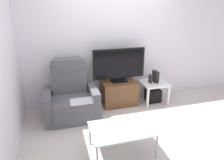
% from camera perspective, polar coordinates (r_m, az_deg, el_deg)
% --- Properties ---
extents(ground_plane, '(6.40, 6.40, 0.00)m').
position_cam_1_polar(ground_plane, '(3.81, 5.11, -12.20)').
color(ground_plane, '#BCB2AD').
extents(wall_back, '(6.40, 0.06, 2.60)m').
position_cam_1_polar(wall_back, '(4.34, 0.33, 10.58)').
color(wall_back, silver).
rests_on(wall_back, ground).
extents(wall_side, '(0.06, 4.48, 2.60)m').
position_cam_1_polar(wall_side, '(3.15, -28.05, 4.13)').
color(wall_side, silver).
rests_on(wall_side, ground).
extents(tv_stand, '(0.71, 0.46, 0.51)m').
position_cam_1_polar(tv_stand, '(4.40, 1.93, -3.56)').
color(tv_stand, brown).
rests_on(tv_stand, ground).
extents(television, '(1.07, 0.20, 0.69)m').
position_cam_1_polar(television, '(4.20, 1.96, 4.27)').
color(television, black).
rests_on(television, tv_stand).
extents(recliner_armchair, '(0.98, 0.78, 1.08)m').
position_cam_1_polar(recliner_armchair, '(3.98, -11.20, -4.86)').
color(recliner_armchair, '#515156').
rests_on(recliner_armchair, ground).
extents(side_table, '(0.54, 0.54, 0.45)m').
position_cam_1_polar(side_table, '(4.57, 11.38, -1.40)').
color(side_table, white).
rests_on(side_table, ground).
extents(subwoofer_box, '(0.29, 0.29, 0.29)m').
position_cam_1_polar(subwoofer_box, '(4.66, 11.18, -4.05)').
color(subwoofer_box, black).
rests_on(subwoofer_box, ground).
extents(book_upright, '(0.04, 0.10, 0.18)m').
position_cam_1_polar(book_upright, '(4.45, 10.49, 0.28)').
color(book_upright, '#262626').
rests_on(book_upright, side_table).
extents(game_console, '(0.07, 0.20, 0.25)m').
position_cam_1_polar(game_console, '(4.52, 11.89, 0.95)').
color(game_console, black).
rests_on(game_console, side_table).
extents(coffee_table, '(0.90, 0.60, 0.40)m').
position_cam_1_polar(coffee_table, '(3.03, 2.77, -13.44)').
color(coffee_table, '#B2C6C1').
rests_on(coffee_table, ground).
extents(cell_phone, '(0.14, 0.16, 0.01)m').
position_cam_1_polar(cell_phone, '(3.01, 0.33, -12.92)').
color(cell_phone, '#B7B7BC').
rests_on(cell_phone, coffee_table).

